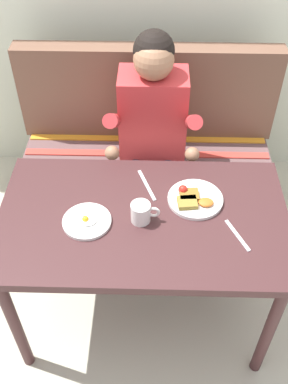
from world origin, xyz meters
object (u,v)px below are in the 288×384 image
at_px(table, 143,229).
at_px(coffee_mug, 141,212).
at_px(plate_eggs, 87,221).
at_px(couch, 147,166).
at_px(plate_breakfast, 194,199).
at_px(knife, 147,185).
at_px(person, 153,128).
at_px(fork, 237,235).

relative_size(table, coffee_mug, 10.17).
bearing_deg(plate_eggs, couch, 74.38).
height_order(plate_breakfast, knife, plate_breakfast).
height_order(couch, person, person).
xyz_separation_m(coffee_mug, fork, (0.38, -0.07, -0.04)).
bearing_deg(plate_breakfast, knife, 156.08).
height_order(coffee_mug, fork, coffee_mug).
bearing_deg(couch, knife, -88.92).
height_order(fork, knife, same).
bearing_deg(person, coffee_mug, -93.50).
relative_size(table, person, 0.99).
relative_size(plate_eggs, knife, 0.99).
xyz_separation_m(table, coffee_mug, (-0.01, -0.02, 0.13)).
bearing_deg(plate_breakfast, person, 110.00).
height_order(plate_eggs, coffee_mug, coffee_mug).
distance_m(couch, coffee_mug, 0.90).
bearing_deg(plate_eggs, coffee_mug, 5.24).
relative_size(person, plate_breakfast, 5.17).
distance_m(couch, plate_breakfast, 0.82).
bearing_deg(fork, plate_breakfast, 105.81).
height_order(table, coffee_mug, coffee_mug).
bearing_deg(couch, table, -90.00).
xyz_separation_m(table, plate_breakfast, (0.21, 0.09, 0.10)).
bearing_deg(plate_breakfast, fork, -49.15).
bearing_deg(table, coffee_mug, -105.96).
distance_m(couch, person, 0.45).
xyz_separation_m(table, couch, (0.00, 0.76, -0.32)).
bearing_deg(fork, table, 140.68).
relative_size(plate_eggs, coffee_mug, 1.67).
xyz_separation_m(table, plate_eggs, (-0.23, -0.04, 0.09)).
bearing_deg(knife, table, -114.82).
bearing_deg(fork, couch, 88.45).
distance_m(person, plate_eggs, 0.68).
bearing_deg(fork, person, 91.54).
relative_size(couch, plate_breakfast, 6.15).
height_order(person, plate_breakfast, person).
xyz_separation_m(person, plate_eggs, (-0.26, -0.63, -0.00)).
bearing_deg(person, couch, 100.09).
xyz_separation_m(person, plate_breakfast, (0.18, -0.50, 0.00)).
height_order(plate_eggs, fork, plate_eggs).
bearing_deg(table, plate_eggs, -169.45).
xyz_separation_m(table, person, (0.03, 0.59, 0.09)).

